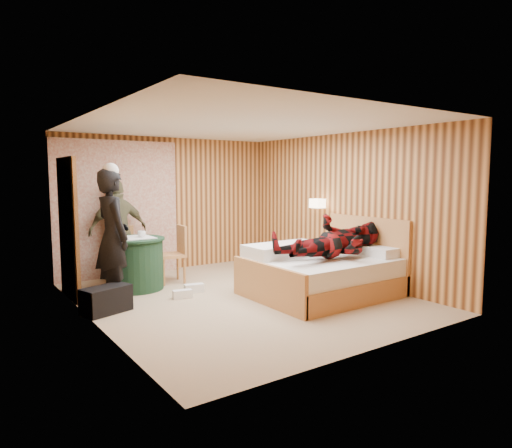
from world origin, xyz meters
TOP-DOWN VIEW (x-y plane):
  - floor at (0.00, 0.00)m, footprint 4.20×5.00m
  - ceiling at (0.00, 0.00)m, footprint 4.20×5.00m
  - wall_back at (0.00, 2.50)m, footprint 4.20×0.02m
  - wall_left at (-2.10, 0.00)m, footprint 0.02×5.00m
  - wall_right at (2.10, 0.00)m, footprint 0.02×5.00m
  - curtain at (-1.00, 2.43)m, footprint 2.20×0.08m
  - doorway at (-2.06, 1.40)m, footprint 0.06×0.90m
  - wall_lamp at (1.92, 0.45)m, footprint 0.26×0.24m
  - bed at (1.12, -0.55)m, footprint 2.08×1.64m
  - nightstand at (1.88, 0.36)m, footprint 0.39×0.52m
  - round_table at (-1.09, 1.35)m, footprint 0.93×0.93m
  - chair_far at (-1.07, 2.08)m, footprint 0.53×0.53m
  - chair_near at (-0.36, 1.43)m, footprint 0.48×0.48m
  - duffel_bag at (-1.85, 0.35)m, footprint 0.68×0.50m
  - sneaker_left at (-0.72, 0.43)m, footprint 0.30×0.17m
  - sneaker_right at (-0.43, 0.63)m, footprint 0.31×0.18m
  - woman_standing at (-1.61, 0.77)m, footprint 0.50×0.72m
  - man_at_table at (-1.09, 2.13)m, footprint 1.04×0.50m
  - man_on_bed at (1.15, -0.78)m, footprint 0.86×0.67m
  - book_lower at (1.88, 0.31)m, footprint 0.20×0.25m
  - book_upper at (1.88, 0.31)m, footprint 0.26×0.28m
  - cup_nightstand at (1.88, 0.49)m, footprint 0.11×0.11m
  - cup_table at (-0.99, 1.30)m, footprint 0.16×0.16m

SIDE VIEW (x-z plane):
  - floor at x=0.00m, z-range -0.01..0.01m
  - sneaker_left at x=-0.72m, z-range 0.00..0.12m
  - sneaker_right at x=-0.43m, z-range 0.00..0.13m
  - duffel_bag at x=-1.85m, z-range 0.00..0.35m
  - nightstand at x=1.88m, z-range 0.01..0.51m
  - bed at x=1.12m, z-range -0.24..0.89m
  - round_table at x=-1.09m, z-range 0.00..0.83m
  - book_lower at x=1.88m, z-range 0.50..0.53m
  - book_upper at x=1.88m, z-range 0.53..0.54m
  - chair_far at x=-1.07m, z-range 0.07..1.00m
  - cup_nightstand at x=1.88m, z-range 0.50..0.60m
  - chair_near at x=-0.36m, z-range 0.08..1.03m
  - man_at_table at x=-1.09m, z-range 0.00..1.72m
  - cup_table at x=-0.99m, z-range 0.83..0.92m
  - woman_standing at x=-1.61m, z-range 0.00..1.88m
  - man_on_bed at x=1.15m, z-range 0.11..1.88m
  - doorway at x=-2.06m, z-range 0.00..2.05m
  - curtain at x=-1.00m, z-range 0.00..2.40m
  - wall_back at x=0.00m, z-range 0.00..2.50m
  - wall_left at x=-2.10m, z-range 0.00..2.50m
  - wall_right at x=2.10m, z-range 0.00..2.50m
  - wall_lamp at x=1.92m, z-range 1.22..1.38m
  - ceiling at x=0.00m, z-range 2.50..2.50m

